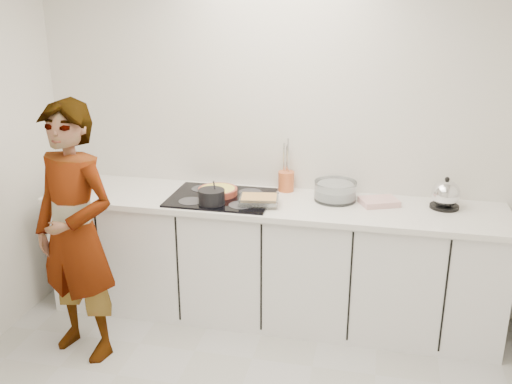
% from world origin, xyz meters
% --- Properties ---
extents(wall_back, '(3.60, 0.00, 2.60)m').
position_xyz_m(wall_back, '(0.00, 1.60, 1.30)').
color(wall_back, silver).
rests_on(wall_back, ground).
extents(base_cabinets, '(3.20, 0.58, 0.87)m').
position_xyz_m(base_cabinets, '(0.00, 1.28, 0.43)').
color(base_cabinets, white).
rests_on(base_cabinets, floor).
extents(countertop, '(3.24, 0.64, 0.04)m').
position_xyz_m(countertop, '(0.00, 1.28, 0.89)').
color(countertop, white).
rests_on(countertop, base_cabinets).
extents(hob, '(0.72, 0.54, 0.01)m').
position_xyz_m(hob, '(-0.35, 1.26, 0.92)').
color(hob, black).
rests_on(hob, countertop).
extents(tart_dish, '(0.32, 0.32, 0.05)m').
position_xyz_m(tart_dish, '(-0.39, 1.30, 0.95)').
color(tart_dish, '#A4412E').
rests_on(tart_dish, hob).
extents(saucepan, '(0.23, 0.23, 0.17)m').
position_xyz_m(saucepan, '(-0.37, 1.10, 0.97)').
color(saucepan, black).
rests_on(saucepan, hob).
extents(baking_dish, '(0.29, 0.23, 0.05)m').
position_xyz_m(baking_dish, '(-0.06, 1.18, 0.95)').
color(baking_dish, silver).
rests_on(baking_dish, hob).
extents(mixing_bowl, '(0.36, 0.36, 0.14)m').
position_xyz_m(mixing_bowl, '(0.44, 1.40, 0.97)').
color(mixing_bowl, silver).
rests_on(mixing_bowl, countertop).
extents(tea_towel, '(0.30, 0.26, 0.04)m').
position_xyz_m(tea_towel, '(0.75, 1.37, 0.93)').
color(tea_towel, white).
rests_on(tea_towel, countertop).
extents(kettle, '(0.21, 0.21, 0.22)m').
position_xyz_m(kettle, '(1.18, 1.40, 1.00)').
color(kettle, black).
rests_on(kettle, countertop).
extents(utensil_crock, '(0.15, 0.15, 0.15)m').
position_xyz_m(utensil_crock, '(0.07, 1.53, 0.98)').
color(utensil_crock, '#CD5E2F').
rests_on(utensil_crock, countertop).
extents(cook, '(0.71, 0.56, 1.70)m').
position_xyz_m(cook, '(-1.12, 0.58, 0.85)').
color(cook, white).
rests_on(cook, floor).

